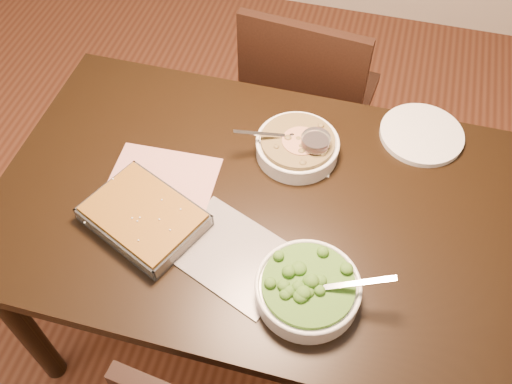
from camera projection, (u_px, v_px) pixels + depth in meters
The scene contains 11 objects.
ground at pixel (252, 318), 2.15m from camera, with size 4.00×4.00×0.00m, color #4C2415.
table at pixel (250, 220), 1.63m from camera, with size 1.40×0.90×0.75m.
magazine_a at pixel (163, 180), 1.59m from camera, with size 0.29×0.22×0.01m, color #A22E33.
magazine_b at pixel (233, 255), 1.45m from camera, with size 0.31×0.22×0.01m, color #292831.
coaster at pixel (313, 159), 1.64m from camera, with size 0.11×0.11×0.00m, color white.
stew_bowl at pixel (297, 146), 1.63m from camera, with size 0.26×0.24×0.09m.
broccoli_bowl at pixel (308, 289), 1.35m from camera, with size 0.29×0.25×0.10m.
baking_dish at pixel (144, 217), 1.49m from camera, with size 0.36×0.32×0.05m.
wine_tumbler at pixel (315, 148), 1.60m from camera, with size 0.08×0.08×0.09m.
dinner_plate at pixel (422, 134), 1.69m from camera, with size 0.25×0.25×0.02m, color silver.
chair_far at pixel (307, 99), 2.12m from camera, with size 0.48×0.48×0.93m.
Camera 1 is at (0.25, -0.88, 2.00)m, focal length 40.00 mm.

